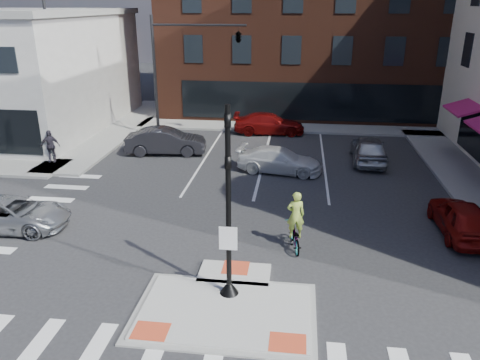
# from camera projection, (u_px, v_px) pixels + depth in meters

# --- Properties ---
(ground) EXTENTS (120.00, 120.00, 0.00)m
(ground) POSITION_uv_depth(u_px,v_px,m) (227.00, 303.00, 14.40)
(ground) COLOR #28282B
(ground) RESTS_ON ground
(refuge_island) EXTENTS (5.40, 4.65, 0.13)m
(refuge_island) POSITION_uv_depth(u_px,v_px,m) (226.00, 307.00, 14.14)
(refuge_island) COLOR gray
(refuge_island) RESTS_ON ground
(sidewalk_nw) EXTENTS (23.50, 20.50, 0.15)m
(sidewalk_nw) POSITION_uv_depth(u_px,v_px,m) (9.00, 144.00, 30.53)
(sidewalk_nw) COLOR gray
(sidewalk_nw) RESTS_ON ground
(sidewalk_n) EXTENTS (26.00, 3.00, 0.15)m
(sidewalk_n) POSITION_uv_depth(u_px,v_px,m) (313.00, 128.00, 34.42)
(sidewalk_n) COLOR gray
(sidewalk_n) RESTS_ON ground
(building_n) EXTENTS (24.40, 18.40, 15.50)m
(building_n) POSITION_uv_depth(u_px,v_px,m) (316.00, 14.00, 40.96)
(building_n) COLOR #4A2317
(building_n) RESTS_ON ground
(building_far_left) EXTENTS (10.00, 12.00, 10.00)m
(building_far_left) POSITION_uv_depth(u_px,v_px,m) (257.00, 33.00, 61.34)
(building_far_left) COLOR slate
(building_far_left) RESTS_ON ground
(building_far_right) EXTENTS (12.00, 12.00, 12.00)m
(building_far_right) POSITION_uv_depth(u_px,v_px,m) (357.00, 25.00, 61.31)
(building_far_right) COLOR brown
(building_far_right) RESTS_ON ground
(signal_pole) EXTENTS (0.60, 0.60, 5.98)m
(signal_pole) POSITION_uv_depth(u_px,v_px,m) (229.00, 229.00, 13.93)
(signal_pole) COLOR black
(signal_pole) RESTS_ON refuge_island
(mast_arm_signal) EXTENTS (6.10, 2.24, 8.00)m
(mast_arm_signal) POSITION_uv_depth(u_px,v_px,m) (215.00, 45.00, 29.31)
(mast_arm_signal) COLOR black
(mast_arm_signal) RESTS_ON ground
(silver_suv) EXTENTS (4.75, 2.33, 1.30)m
(silver_suv) POSITION_uv_depth(u_px,v_px,m) (11.00, 214.00, 19.00)
(silver_suv) COLOR #9DA0A4
(silver_suv) RESTS_ON ground
(red_sedan) EXTENTS (1.77, 4.24, 1.43)m
(red_sedan) POSITION_uv_depth(u_px,v_px,m) (461.00, 218.00, 18.49)
(red_sedan) COLOR maroon
(red_sedan) RESTS_ON ground
(white_pickup) EXTENTS (4.82, 2.53, 1.33)m
(white_pickup) POSITION_uv_depth(u_px,v_px,m) (280.00, 160.00, 25.42)
(white_pickup) COLOR silver
(white_pickup) RESTS_ON ground
(bg_car_dark) EXTENTS (4.98, 2.26, 1.59)m
(bg_car_dark) POSITION_uv_depth(u_px,v_px,m) (166.00, 141.00, 28.48)
(bg_car_dark) COLOR #27272C
(bg_car_dark) RESTS_ON ground
(bg_car_silver) EXTENTS (1.94, 4.63, 1.56)m
(bg_car_silver) POSITION_uv_depth(u_px,v_px,m) (369.00, 149.00, 26.98)
(bg_car_silver) COLOR #ADB1B5
(bg_car_silver) RESTS_ON ground
(bg_car_red) EXTENTS (5.06, 2.32, 1.43)m
(bg_car_red) POSITION_uv_depth(u_px,v_px,m) (269.00, 124.00, 32.93)
(bg_car_red) COLOR maroon
(bg_car_red) RESTS_ON ground
(cyclist) EXTENTS (0.94, 1.90, 2.27)m
(cyclist) POSITION_uv_depth(u_px,v_px,m) (295.00, 229.00, 17.42)
(cyclist) COLOR #3F3F44
(cyclist) RESTS_ON ground
(pedestrian_b) EXTENTS (1.15, 0.66, 1.85)m
(pedestrian_b) POSITION_uv_depth(u_px,v_px,m) (50.00, 146.00, 26.52)
(pedestrian_b) COLOR #39333E
(pedestrian_b) RESTS_ON sidewalk_nw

